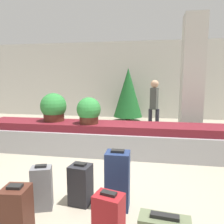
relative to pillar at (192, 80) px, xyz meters
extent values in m
plane|color=#9E937F|center=(-1.85, -2.87, -1.60)|extent=(18.00, 18.00, 0.00)
cube|color=beige|center=(-1.85, 3.53, 0.00)|extent=(18.00, 0.06, 3.20)
cube|color=#9E9EA3|center=(-1.85, -1.19, -1.35)|extent=(6.07, 0.92, 0.51)
cube|color=maroon|center=(-1.85, -1.19, -1.01)|extent=(5.83, 0.76, 0.16)
cube|color=beige|center=(0.00, 0.00, 0.00)|extent=(0.52, 0.52, 3.20)
cube|color=#232328|center=(-1.91, -3.24, -1.34)|extent=(0.30, 0.28, 0.52)
cube|color=black|center=(-1.91, -3.24, -1.06)|extent=(0.16, 0.11, 0.03)
cube|color=black|center=(-0.91, -4.22, -1.03)|extent=(0.22, 0.08, 0.03)
cube|color=#472319|center=(-2.34, -3.99, -1.32)|extent=(0.28, 0.28, 0.56)
cube|color=black|center=(-2.34, -3.99, -1.03)|extent=(0.15, 0.10, 0.03)
cube|color=maroon|center=(-1.43, -3.82, -1.36)|extent=(0.33, 0.28, 0.48)
cube|color=black|center=(-1.43, -3.82, -1.10)|extent=(0.17, 0.11, 0.03)
cube|color=navy|center=(-1.42, -3.26, -1.23)|extent=(0.30, 0.25, 0.73)
cube|color=black|center=(-1.42, -3.26, -0.85)|extent=(0.16, 0.09, 0.03)
cube|color=slate|center=(-2.35, -3.44, -1.33)|extent=(0.29, 0.25, 0.55)
cube|color=black|center=(-2.35, -3.44, -1.04)|extent=(0.15, 0.11, 0.03)
cylinder|color=#4C2319|center=(-3.23, -1.12, -0.84)|extent=(0.47, 0.47, 0.18)
sphere|color=#2D7F38|center=(-3.23, -1.12, -0.58)|extent=(0.60, 0.60, 0.60)
cylinder|color=#4C2319|center=(-2.34, -1.29, -0.85)|extent=(0.41, 0.41, 0.17)
sphere|color=#2D7F38|center=(-2.34, -1.29, -0.62)|extent=(0.52, 0.52, 0.52)
cylinder|color=#282833|center=(-1.01, 0.60, -1.21)|extent=(0.11, 0.11, 0.77)
cylinder|color=#282833|center=(-0.81, 0.60, -1.21)|extent=(0.11, 0.11, 0.77)
cube|color=#474C47|center=(-0.91, 0.60, -0.52)|extent=(0.25, 0.36, 0.61)
sphere|color=tan|center=(-0.91, 0.60, -0.10)|extent=(0.23, 0.23, 0.23)
cylinder|color=#4C331E|center=(-1.87, 2.67, -1.51)|extent=(0.16, 0.16, 0.18)
cone|color=#195623|center=(-1.87, 2.67, -0.48)|extent=(1.12, 1.12, 1.88)
camera|label=1|loc=(-1.05, -5.81, 0.02)|focal=35.00mm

